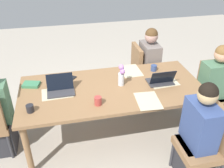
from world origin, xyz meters
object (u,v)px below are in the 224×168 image
coffee_mug_near_left (154,68)px  phone_black (72,79)px  person_head_left_left_near (213,91)px  laptop_head_left_left_near (161,80)px  person_far_right_near (198,137)px  flower_vase (121,75)px  dining_table (112,92)px  coffee_mug_near_right (98,101)px  laptop_head_right_left_mid (61,89)px  book_red_cover (31,85)px  chair_near_left_far (143,69)px  chair_far_right_near (207,142)px  chair_head_left_left_near (214,89)px  coffee_mug_centre_left (30,108)px  person_near_left_far (149,69)px

coffee_mug_near_left → phone_black: (1.13, -0.01, -0.04)m
person_head_left_left_near → laptop_head_left_left_near: size_ratio=3.73×
person_far_right_near → laptop_head_left_left_near: 0.85m
flower_vase → phone_black: flower_vase is taller
dining_table → coffee_mug_near_right: size_ratio=23.19×
person_head_left_left_near → laptop_head_right_left_mid: (2.05, -0.07, 0.27)m
dining_table → person_head_left_left_near: 1.43m
dining_table → laptop_head_right_left_mid: (0.62, -0.03, 0.11)m
coffee_mug_near_right → laptop_head_left_left_near: bearing=-161.8°
laptop_head_right_left_mid → book_red_cover: 0.42m
flower_vase → laptop_head_right_left_mid: size_ratio=0.89×
person_head_left_left_near → flower_vase: size_ratio=4.20×
chair_near_left_far → chair_far_right_near: (-0.13, 1.73, 0.00)m
person_head_left_left_near → chair_head_left_left_near: bearing=-128.8°
coffee_mug_near_left → coffee_mug_centre_left: bearing=20.4°
person_near_left_far → book_red_cover: bearing=16.6°
person_far_right_near → laptop_head_right_left_mid: 1.65m
laptop_head_left_left_near → coffee_mug_centre_left: size_ratio=3.89×
flower_vase → coffee_mug_near_left: (-0.54, -0.28, -0.10)m
person_near_left_far → person_far_right_near: (0.02, 1.61, 0.00)m
dining_table → person_head_left_left_near: person_head_left_left_near is taller
coffee_mug_near_left → person_head_left_left_near: bearing=155.5°
person_head_left_left_near → flower_vase: person_head_left_left_near is taller
chair_near_left_far → coffee_mug_near_left: size_ratio=10.78×
coffee_mug_near_left → phone_black: coffee_mug_near_left is taller
dining_table → coffee_mug_centre_left: 1.01m
coffee_mug_near_right → book_red_cover: bearing=-37.5°
chair_far_right_near → coffee_mug_near_right: chair_far_right_near is taller
person_head_left_left_near → book_red_cover: 2.43m
dining_table → laptop_head_left_left_near: bearing=176.6°
person_near_left_far → coffee_mug_near_right: size_ratio=12.29×
phone_black → laptop_head_left_left_near: bearing=110.8°
chair_head_left_left_near → person_near_left_far: (0.71, -0.74, 0.03)m
coffee_mug_near_right → coffee_mug_centre_left: (0.73, -0.03, -0.01)m
person_head_left_left_near → phone_black: person_head_left_left_near is taller
laptop_head_left_left_near → coffee_mug_centre_left: 1.60m
chair_far_right_near → chair_near_left_far: bearing=-85.9°
person_near_left_far → laptop_head_left_left_near: 0.88m
chair_head_left_left_near → chair_far_right_near: bearing=54.7°
coffee_mug_near_left → flower_vase: bearing=27.7°
person_near_left_far → person_far_right_near: same height
chair_far_right_near → chair_head_left_left_near: bearing=-125.3°
chair_far_right_near → person_far_right_near: size_ratio=0.75×
chair_head_left_left_near → flower_vase: bearing=0.4°
flower_vase → coffee_mug_centre_left: 1.13m
chair_near_left_far → laptop_head_right_left_mid: (1.32, 0.81, 0.29)m
book_red_cover → phone_black: size_ratio=1.33×
dining_table → coffee_mug_near_left: (-0.66, -0.31, 0.11)m
person_near_left_far → coffee_mug_near_left: (0.11, 0.47, 0.26)m
laptop_head_right_left_mid → phone_black: 0.33m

